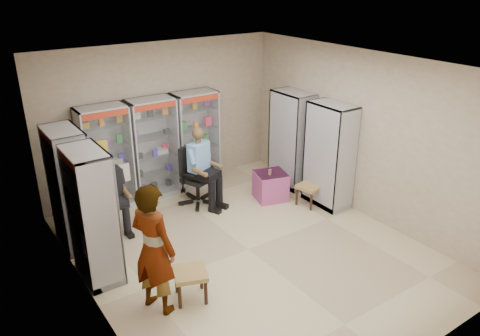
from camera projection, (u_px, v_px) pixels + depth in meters
floor at (248, 249)px, 7.67m from camera, size 6.00×6.00×0.00m
room_shell at (249, 136)px, 6.90m from camera, size 5.02×6.02×3.01m
cabinet_back_left at (106, 159)px, 8.67m from camera, size 0.90×0.50×2.00m
cabinet_back_mid at (153, 149)px, 9.17m from camera, size 0.90×0.50×2.00m
cabinet_back_right at (196, 139)px, 9.67m from camera, size 0.90×0.50×2.00m
cabinet_right_far at (291, 140)px, 9.66m from camera, size 0.90×0.50×2.00m
cabinet_right_near at (329, 155)px, 8.83m from camera, size 0.90×0.50×2.00m
cabinet_left_far at (70, 189)px, 7.48m from camera, size 0.90×0.50×2.00m
cabinet_left_near at (93, 216)px, 6.65m from camera, size 0.90×0.50×2.00m
wooden_chair at (110, 202)px, 8.19m from camera, size 0.42×0.42×0.94m
seated_customer at (110, 193)px, 8.08m from camera, size 0.44×0.60×1.34m
office_chair at (197, 176)px, 8.99m from camera, size 0.82×0.82×1.16m
seated_shopkeeper at (198, 169)px, 8.89m from camera, size 0.70×0.80×1.47m
pink_trunk at (270, 186)px, 9.28m from camera, size 0.71×0.69×0.56m
tea_glass at (270, 172)px, 9.09m from camera, size 0.07×0.07×0.10m
woven_stool_a at (309, 195)px, 9.06m from camera, size 0.50×0.50×0.42m
woven_stool_b at (191, 285)px, 6.45m from camera, size 0.57×0.57×0.44m
standing_man at (154, 249)px, 6.01m from camera, size 0.67×0.79×1.83m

